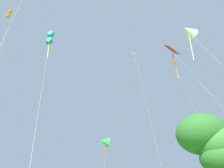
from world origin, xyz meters
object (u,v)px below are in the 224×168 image
object	(u,v)px
kite_pink_low	(136,60)
kite_orange_box	(9,15)
tree_left_oak	(213,144)
kite_red_high	(174,55)
kite_white_distant	(188,31)
kite_green_small	(105,142)
kite_teal_box	(50,39)
kite_yellow_diamond	(176,69)

from	to	relation	value
kite_pink_low	kite_orange_box	bearing A→B (deg)	-166.60
kite_orange_box	tree_left_oak	bearing A→B (deg)	-21.93
kite_red_high	kite_pink_low	bearing A→B (deg)	86.33
kite_white_distant	kite_green_small	bearing A→B (deg)	103.36
kite_pink_low	kite_white_distant	world-z (taller)	kite_pink_low
kite_pink_low	kite_teal_box	xyz separation A→B (m)	(-16.37, -10.95, -8.34)
kite_red_high	kite_white_distant	bearing A→B (deg)	-98.38
kite_green_small	kite_white_distant	bearing A→B (deg)	-76.64
kite_red_high	kite_white_distant	distance (m)	3.96
kite_yellow_diamond	kite_orange_box	xyz separation A→B (m)	(-30.06, -2.14, 2.27)
kite_teal_box	tree_left_oak	bearing A→B (deg)	-13.50
kite_red_high	kite_green_small	size ratio (longest dim) A/B	1.85
kite_red_high	kite_teal_box	bearing A→B (deg)	172.75
kite_red_high	kite_pink_low	distance (m)	15.57
kite_white_distant	kite_yellow_diamond	size ratio (longest dim) A/B	0.75
kite_green_small	kite_teal_box	bearing A→B (deg)	-129.57
kite_pink_low	kite_yellow_diamond	world-z (taller)	kite_pink_low
kite_teal_box	kite_green_small	world-z (taller)	kite_teal_box
kite_pink_low	tree_left_oak	size ratio (longest dim) A/B	3.20
kite_pink_low	tree_left_oak	bearing A→B (deg)	-89.70
kite_red_high	kite_teal_box	size ratio (longest dim) A/B	1.02
kite_red_high	kite_orange_box	xyz separation A→B (m)	(-22.37, 7.40, 7.85)
kite_yellow_diamond	kite_teal_box	size ratio (longest dim) A/B	1.34
kite_yellow_diamond	kite_teal_box	distance (m)	24.99
kite_white_distant	tree_left_oak	world-z (taller)	kite_white_distant
kite_red_high	kite_green_small	xyz separation A→B (m)	(-5.00, 14.73, -8.14)
tree_left_oak	kite_yellow_diamond	bearing A→B (deg)	59.51
kite_pink_low	tree_left_oak	distance (m)	25.18
kite_white_distant	kite_orange_box	size ratio (longest dim) A/B	0.72
kite_yellow_diamond	kite_white_distant	bearing A→B (deg)	-121.59
kite_red_high	tree_left_oak	xyz separation A→B (m)	(0.91, -1.97, -11.66)
kite_pink_low	kite_teal_box	size ratio (longest dim) A/B	1.51
kite_red_high	kite_teal_box	distance (m)	15.67
kite_red_high	kite_white_distant	size ratio (longest dim) A/B	1.02
kite_green_small	tree_left_oak	world-z (taller)	kite_green_small
kite_pink_low	kite_red_high	bearing A→B (deg)	-93.67
kite_teal_box	kite_pink_low	bearing A→B (deg)	33.79
kite_teal_box	kite_yellow_diamond	bearing A→B (deg)	18.03
tree_left_oak	kite_orange_box	bearing A→B (deg)	158.07
kite_orange_box	tree_left_oak	size ratio (longest dim) A/B	2.96
kite_teal_box	kite_orange_box	xyz separation A→B (m)	(-6.84, 5.42, 7.56)
kite_white_distant	tree_left_oak	xyz separation A→B (m)	(1.48, 1.92, -12.06)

